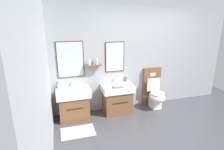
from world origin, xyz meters
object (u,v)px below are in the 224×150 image
object	(u,v)px
toilet	(154,93)
folded_hand_towel	(118,87)
vanity_sink_right	(117,98)
vanity_sink_left	(74,103)
soap_dispenser	(126,79)
toothbrush_cup	(59,86)

from	to	relation	value
toilet	folded_hand_towel	bearing A→B (deg)	-170.98
toilet	folded_hand_towel	xyz separation A→B (m)	(-1.04, -0.17, 0.34)
vanity_sink_right	folded_hand_towel	size ratio (longest dim) A/B	3.35
vanity_sink_left	soap_dispenser	bearing A→B (deg)	7.86
toilet	toothbrush_cup	xyz separation A→B (m)	(-2.33, 0.16, 0.37)
vanity_sink_right	soap_dispenser	distance (m)	0.53
vanity_sink_left	toothbrush_cup	bearing A→B (deg)	148.96
vanity_sink_left	toilet	xyz separation A→B (m)	(2.04, 0.01, 0.01)
toilet	soap_dispenser	size ratio (longest dim) A/B	5.99
toothbrush_cup	folded_hand_towel	bearing A→B (deg)	-14.29
toothbrush_cup	vanity_sink_left	bearing A→B (deg)	-31.04
vanity_sink_right	soap_dispenser	xyz separation A→B (m)	(0.30, 0.18, 0.40)
vanity_sink_right	toothbrush_cup	bearing A→B (deg)	172.51
toilet	folded_hand_towel	distance (m)	1.11
toothbrush_cup	folded_hand_towel	xyz separation A→B (m)	(1.28, -0.33, -0.04)
vanity_sink_left	vanity_sink_right	xyz separation A→B (m)	(1.03, 0.00, 0.00)
vanity_sink_right	toilet	bearing A→B (deg)	0.74
vanity_sink_left	folded_hand_towel	xyz separation A→B (m)	(0.99, -0.15, 0.35)
vanity_sink_left	toilet	bearing A→B (deg)	0.37
vanity_sink_right	folded_hand_towel	world-z (taller)	folded_hand_towel
vanity_sink_left	vanity_sink_right	world-z (taller)	same
soap_dispenser	folded_hand_towel	distance (m)	0.48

